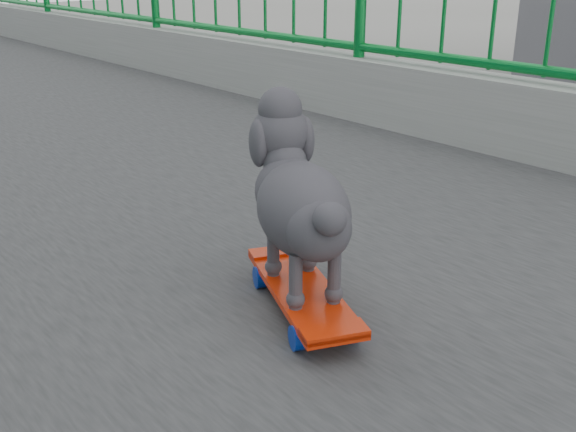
{
  "coord_description": "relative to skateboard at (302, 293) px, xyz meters",
  "views": [
    {
      "loc": [
        -1.06,
        -2.38,
        7.76
      ],
      "look_at": [
        -0.16,
        -1.31,
        7.22
      ],
      "focal_mm": 42.0,
      "sensor_mm": 36.0,
      "label": 1
    }
  ],
  "objects": [
    {
      "name": "railing",
      "position": [
        0.16,
        1.36,
        0.17
      ],
      "size": [
        3.0,
        24.0,
        1.42
      ],
      "color": "gray",
      "rests_on": "footbridge"
    },
    {
      "name": "skateboard",
      "position": [
        0.0,
        0.0,
        0.0
      ],
      "size": [
        0.3,
        0.48,
        0.06
      ],
      "rotation": [
        0.0,
        0.0,
        -0.4
      ],
      "color": "red",
      "rests_on": "footbridge"
    },
    {
      "name": "poodle",
      "position": [
        0.01,
        0.02,
        0.22
      ],
      "size": [
        0.29,
        0.43,
        0.39
      ],
      "rotation": [
        0.0,
        0.0,
        -0.4
      ],
      "color": "#343137",
      "rests_on": "skateboard"
    }
  ]
}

